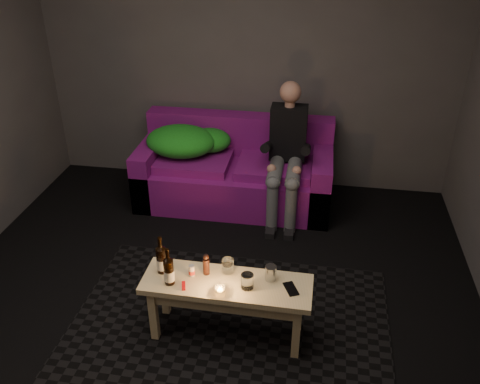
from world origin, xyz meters
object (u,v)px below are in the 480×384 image
object	(u,v)px
person	(287,150)
beer_bottle_b	(169,271)
coffee_table	(227,292)
steel_cup	(271,273)
beer_bottle_a	(161,259)
sofa	(236,173)

from	to	relation	value
person	beer_bottle_b	distance (m)	1.83
coffee_table	steel_cup	world-z (taller)	steel_cup
beer_bottle_a	steel_cup	bearing A→B (deg)	2.92
beer_bottle_b	steel_cup	distance (m)	0.65
steel_cup	beer_bottle_b	bearing A→B (deg)	-167.37
person	beer_bottle_b	size ratio (longest dim) A/B	4.61
sofa	coffee_table	bearing A→B (deg)	-82.12
steel_cup	beer_bottle_a	bearing A→B (deg)	-177.08
person	beer_bottle_b	bearing A→B (deg)	-109.05
sofa	person	distance (m)	0.62
beer_bottle_a	beer_bottle_b	size ratio (longest dim) A/B	1.03
coffee_table	beer_bottle_b	size ratio (longest dim) A/B	4.16
beer_bottle_b	person	bearing A→B (deg)	70.95
person	beer_bottle_b	xyz separation A→B (m)	(-0.60, -1.73, -0.09)
beer_bottle_a	steel_cup	distance (m)	0.71
beer_bottle_a	coffee_table	bearing A→B (deg)	-4.89
coffee_table	steel_cup	distance (m)	0.31
coffee_table	beer_bottle_b	bearing A→B (deg)	-169.25
sofa	steel_cup	xyz separation A→B (m)	(0.52, -1.73, 0.21)
coffee_table	beer_bottle_a	world-z (taller)	beer_bottle_a
person	beer_bottle_b	world-z (taller)	person
person	coffee_table	size ratio (longest dim) A/B	1.11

